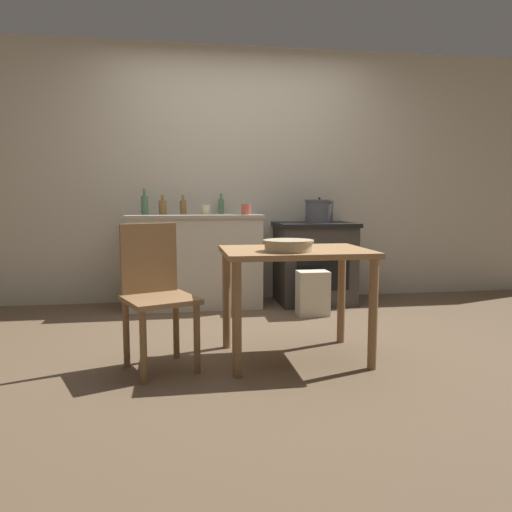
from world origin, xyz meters
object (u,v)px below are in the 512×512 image
Objects in this scene: mixing_bowl_large at (288,245)px; bottle_left at (145,204)px; bottle_far_left at (183,207)px; cup_center_right at (206,210)px; stove at (314,263)px; bottle_mid_left at (221,206)px; cup_center at (246,209)px; bottle_center_left at (163,207)px; work_table at (295,267)px; flour_sack at (313,293)px; stock_pot at (319,211)px; chair at (156,291)px.

bottle_left is (-0.97, 1.91, 0.22)m from mixing_bowl_large.
bottle_far_left is 0.25m from cup_center_right.
bottle_mid_left reaches higher than stove.
stove is 1.09m from bottle_mid_left.
bottle_center_left is at bearing 164.91° from cup_center.
work_table is 4.63× the size of bottle_mid_left.
mixing_bowl_large reaches higher than flour_sack.
stock_pot is 1.12m from cup_center_right.
bottle_far_left reaches higher than stove.
cup_center is (0.79, 1.58, 0.46)m from chair.
bottle_mid_left reaches higher than mixing_bowl_large.
stove is 0.86× the size of work_table.
cup_center is 1.09× the size of cup_center_right.
bottle_far_left is 0.39m from bottle_mid_left.
bottle_far_left reaches higher than mixing_bowl_large.
flour_sack is 1.63× the size of bottle_left.
stock_pot is at bearing -9.30° from stove.
stove is 1.96m from mixing_bowl_large.
chair is at bearing -131.22° from stove.
flour_sack is 1.30m from bottle_mid_left.
bottle_center_left is at bearing 176.41° from stock_pot.
bottle_far_left is (-1.13, 0.65, 0.76)m from flour_sack.
bottle_mid_left is at bearing 54.05° from cup_center_right.
flour_sack is at bearing -23.08° from bottle_left.
bottle_mid_left reaches higher than bottle_far_left.
bottle_center_left is (-1.32, 0.62, 0.76)m from flour_sack.
cup_center is (-0.75, -0.11, 0.02)m from stock_pot.
mixing_bowl_large is 3.44× the size of cup_center_right.
bottle_center_left reaches higher than flour_sack.
stove is 0.52m from stock_pot.
flour_sack is at bearing -29.17° from cup_center_right.
cup_center_right is (-0.47, 1.65, 0.33)m from work_table.
bottle_center_left is (-0.57, -0.13, -0.01)m from bottle_mid_left.
mixing_bowl_large is at bearing -72.54° from bottle_far_left.
cup_center_right reaches higher than stove.
chair is 1.79m from cup_center_right.
bottle_mid_left reaches higher than work_table.
stove is 4.40× the size of bottle_center_left.
bottle_center_left is (-0.20, -0.03, -0.00)m from bottle_far_left.
bottle_left reaches higher than mixing_bowl_large.
bottle_left is at bearing 174.35° from bottle_center_left.
bottle_left is at bearing 116.95° from mixing_bowl_large.
stock_pot is at bearing -5.59° from bottle_far_left.
cup_center_right is at bearing 54.41° from chair.
work_table is 2.33× the size of flour_sack.
bottle_mid_left reaches higher than cup_center.
bottle_far_left is (-1.29, 0.12, 0.56)m from stove.
bottle_center_left is (-1.52, 0.10, 0.04)m from stock_pot.
flour_sack is at bearing -106.84° from stove.
stock_pot reaches higher than chair.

